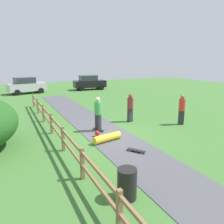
# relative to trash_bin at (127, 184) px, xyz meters

# --- Properties ---
(ground_plane) EXTENTS (60.00, 60.00, 0.00)m
(ground_plane) POSITION_rel_trash_bin_xyz_m (1.80, 5.39, -0.45)
(ground_plane) COLOR #427533
(asphalt_path) EXTENTS (2.40, 28.00, 0.02)m
(asphalt_path) POSITION_rel_trash_bin_xyz_m (1.80, 5.39, -0.44)
(asphalt_path) COLOR #515156
(asphalt_path) RESTS_ON ground_plane
(wooden_fence) EXTENTS (0.12, 18.12, 1.10)m
(wooden_fence) POSITION_rel_trash_bin_xyz_m (-0.80, 5.39, 0.22)
(wooden_fence) COLOR olive
(wooden_fence) RESTS_ON ground_plane
(trash_bin) EXTENTS (0.56, 0.56, 0.90)m
(trash_bin) POSITION_rel_trash_bin_xyz_m (0.00, 0.00, 0.00)
(trash_bin) COLOR black
(trash_bin) RESTS_ON ground_plane
(skater_riding) EXTENTS (0.47, 0.82, 1.89)m
(skater_riding) POSITION_rel_trash_bin_xyz_m (1.60, 5.93, 0.63)
(skater_riding) COLOR black
(skater_riding) RESTS_ON asphalt_path
(skater_fallen) EXTENTS (1.52, 1.30, 0.36)m
(skater_fallen) POSITION_rel_trash_bin_xyz_m (1.35, 4.32, -0.25)
(skater_fallen) COLOR yellow
(skater_fallen) RESTS_ON asphalt_path
(skateboard_loose) EXTENTS (0.62, 0.77, 0.08)m
(skateboard_loose) POSITION_rel_trash_bin_xyz_m (1.94, 2.56, -0.36)
(skateboard_loose) COLOR black
(skateboard_loose) RESTS_ON asphalt_path
(bystander_red) EXTENTS (0.53, 0.53, 1.85)m
(bystander_red) POSITION_rel_trash_bin_xyz_m (6.66, 4.89, 0.58)
(bystander_red) COLOR #2D2D33
(bystander_red) RESTS_ON ground_plane
(bystander_maroon) EXTENTS (0.46, 0.46, 1.81)m
(bystander_maroon) POSITION_rel_trash_bin_xyz_m (4.17, 6.79, 0.55)
(bystander_maroon) COLOR #2D2D33
(bystander_maroon) RESTS_ON ground_plane
(parked_car_black) EXTENTS (4.29, 2.19, 1.92)m
(parked_car_black) POSITION_rel_trash_bin_xyz_m (7.35, 22.72, 0.51)
(parked_car_black) COLOR black
(parked_car_black) RESTS_ON ground_plane
(parked_car_silver) EXTENTS (4.46, 2.66, 1.92)m
(parked_car_silver) POSITION_rel_trash_bin_xyz_m (-0.59, 22.71, 0.51)
(parked_car_silver) COLOR #B7B7BC
(parked_car_silver) RESTS_ON ground_plane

